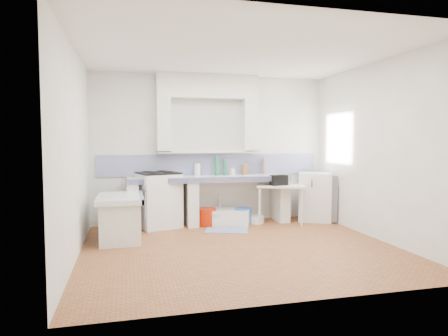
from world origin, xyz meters
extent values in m
plane|color=#9A5930|center=(0.00, 0.00, 0.00)|extent=(4.50, 4.50, 0.00)
plane|color=white|center=(0.00, 0.00, 2.80)|extent=(4.50, 4.50, 0.00)
plane|color=white|center=(0.00, 2.00, 1.40)|extent=(4.50, 0.00, 4.50)
plane|color=white|center=(0.00, -2.00, 1.40)|extent=(4.50, 0.00, 4.50)
plane|color=white|center=(-2.25, 0.00, 1.40)|extent=(0.00, 4.50, 4.50)
plane|color=white|center=(2.25, 0.00, 1.40)|extent=(0.00, 4.50, 4.50)
cube|color=white|center=(-0.10, 1.88, 2.58)|extent=(1.90, 0.25, 0.45)
cube|color=#362111|center=(2.42, 1.20, 1.60)|extent=(0.35, 0.86, 1.06)
cube|color=white|center=(2.28, 1.20, 1.98)|extent=(0.01, 0.84, 0.24)
cube|color=white|center=(-0.10, 1.70, 0.86)|extent=(3.00, 0.60, 0.08)
cube|color=navy|center=(-0.10, 1.42, 0.86)|extent=(3.00, 0.04, 0.10)
cube|color=white|center=(-1.50, 1.70, 0.41)|extent=(0.20, 0.55, 0.82)
cube|color=white|center=(-0.45, 1.70, 0.41)|extent=(0.20, 0.55, 0.82)
cube|color=white|center=(1.30, 1.70, 0.41)|extent=(0.20, 0.55, 0.82)
cube|color=white|center=(-1.70, 0.90, 0.66)|extent=(0.70, 1.10, 0.08)
cube|color=white|center=(-1.70, 0.90, 0.31)|extent=(0.60, 1.00, 0.62)
cube|color=navy|center=(-1.37, 0.90, 0.66)|extent=(0.04, 1.10, 0.10)
cube|color=navy|center=(0.00, 1.99, 1.10)|extent=(4.27, 0.03, 0.40)
cube|color=white|center=(-1.05, 1.70, 0.48)|extent=(0.85, 0.84, 0.96)
cube|color=white|center=(0.13, 1.66, 0.12)|extent=(1.17, 0.92, 0.25)
cube|color=white|center=(1.22, 1.47, 0.36)|extent=(0.99, 0.79, 0.04)
cube|color=white|center=(1.96, 1.57, 0.47)|extent=(0.80, 0.80, 0.94)
cylinder|color=#BB2003|center=(-0.18, 1.61, 0.16)|extent=(0.37, 0.37, 0.32)
cylinder|color=red|center=(0.11, 1.52, 0.12)|extent=(0.32, 0.32, 0.24)
cylinder|color=blue|center=(0.51, 1.58, 0.15)|extent=(0.34, 0.34, 0.30)
cylinder|color=white|center=(0.75, 1.62, 0.07)|extent=(0.44, 0.44, 0.14)
cylinder|color=silver|center=(-0.01, 1.85, 0.14)|extent=(0.09, 0.09, 0.28)
cylinder|color=silver|center=(0.29, 1.85, 0.13)|extent=(0.09, 0.09, 0.27)
cube|color=black|center=(1.16, 1.42, 0.83)|extent=(0.34, 0.23, 0.20)
cylinder|color=#1D703F|center=(0.06, 1.83, 1.08)|extent=(0.09, 0.09, 0.35)
cylinder|color=#1D703F|center=(0.22, 1.85, 1.05)|extent=(0.08, 0.08, 0.30)
cube|color=#9A6C3D|center=(0.63, 1.85, 1.00)|extent=(0.12, 0.11, 0.21)
cube|color=#9A6C3D|center=(1.00, 1.85, 1.06)|extent=(0.10, 0.23, 0.32)
cylinder|color=white|center=(-0.31, 1.85, 1.01)|extent=(0.13, 0.13, 0.23)
imported|color=white|center=(0.36, 1.80, 0.99)|extent=(0.10, 0.10, 0.18)
cube|color=#39519A|center=(0.07, 1.09, 0.01)|extent=(0.82, 0.64, 0.01)
camera|label=1|loc=(-1.59, -5.44, 1.56)|focal=31.69mm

